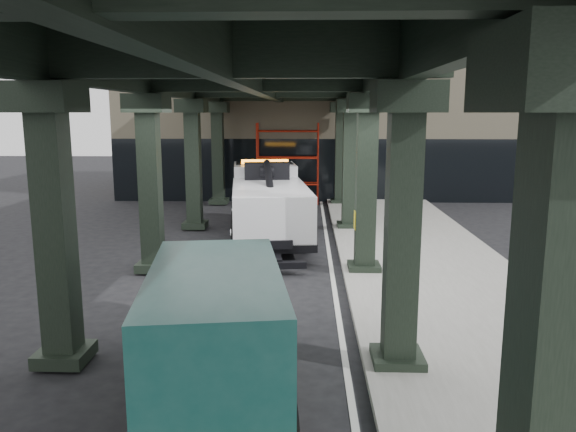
# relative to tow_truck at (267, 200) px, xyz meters

# --- Properties ---
(ground) EXTENTS (90.00, 90.00, 0.00)m
(ground) POSITION_rel_tow_truck_xyz_m (0.46, -6.72, -1.38)
(ground) COLOR black
(ground) RESTS_ON ground
(sidewalk) EXTENTS (5.00, 40.00, 0.15)m
(sidewalk) POSITION_rel_tow_truck_xyz_m (4.96, -4.72, -1.30)
(sidewalk) COLOR gray
(sidewalk) RESTS_ON ground
(lane_stripe) EXTENTS (0.12, 38.00, 0.01)m
(lane_stripe) POSITION_rel_tow_truck_xyz_m (2.16, -4.72, -1.37)
(lane_stripe) COLOR silver
(lane_stripe) RESTS_ON ground
(viaduct) EXTENTS (7.40, 32.00, 6.40)m
(viaduct) POSITION_rel_tow_truck_xyz_m (0.06, -4.72, 4.08)
(viaduct) COLOR black
(viaduct) RESTS_ON ground
(building) EXTENTS (22.00, 10.00, 8.00)m
(building) POSITION_rel_tow_truck_xyz_m (2.46, 13.28, 2.62)
(building) COLOR #C6B793
(building) RESTS_ON ground
(scaffolding) EXTENTS (3.08, 0.88, 4.00)m
(scaffolding) POSITION_rel_tow_truck_xyz_m (0.46, 7.92, 0.73)
(scaffolding) COLOR #B41F0E
(scaffolding) RESTS_ON ground
(tow_truck) EXTENTS (3.39, 8.83, 2.83)m
(tow_truck) POSITION_rel_tow_truck_xyz_m (0.00, 0.00, 0.00)
(tow_truck) COLOR black
(tow_truck) RESTS_ON ground
(towed_van) EXTENTS (2.78, 5.58, 2.17)m
(towed_van) POSITION_rel_tow_truck_xyz_m (0.02, -11.79, -0.21)
(towed_van) COLOR #113F3A
(towed_van) RESTS_ON ground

